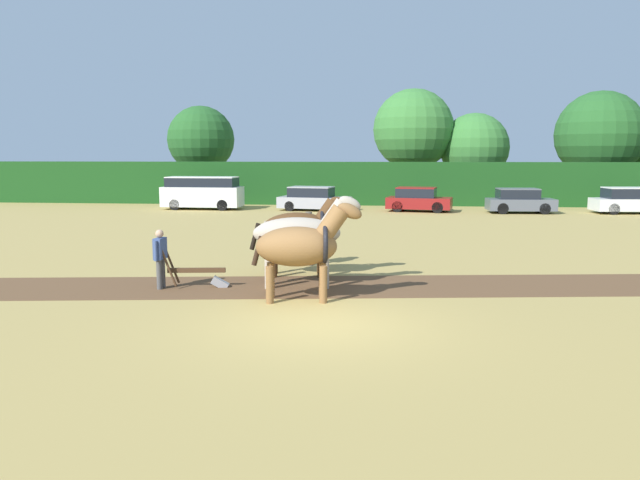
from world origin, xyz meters
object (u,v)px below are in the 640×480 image
Objects in this scene: draft_horse_lead_left at (301,246)px; draft_horse_trail_left at (301,229)px; tree_left at (414,130)px; farmer_beside_team at (309,234)px; tree_center_left at (474,148)px; parked_car_left at (313,199)px; parked_car_center_right at (631,201)px; farmer_at_plow at (160,255)px; parked_car_center at (520,201)px; plow at (202,275)px; parked_car_center_left at (418,200)px; parked_van at (202,193)px; draft_horse_lead_right at (301,233)px; tree_center at (600,135)px; tree_far_left at (201,140)px.

draft_horse_lead_left reaches higher than draft_horse_trail_left.
tree_left is 4.94× the size of farmer_beside_team.
tree_center_left reaches higher than parked_car_left.
parked_car_center_right is at bearing 0.18° from farmer_beside_team.
farmer_at_plow is 26.06m from parked_car_center.
plow is (-2.77, 1.18, -0.99)m from draft_horse_lead_left.
draft_horse_lead_left is 0.65× the size of parked_car_center_left.
farmer_at_plow is at bearing -123.49° from parked_car_center.
draft_horse_trail_left is 0.66× the size of parked_car_center_left.
parked_van is 25.62m from parked_car_center_right.
draft_horse_lead_right reaches higher than farmer_beside_team.
tree_left is 4.69m from tree_center_left.
tree_center_left is 4.21× the size of farmer_at_plow.
tree_left is 12.29m from parked_car_center.
tree_center reaches higher than parked_car_left.
farmer_at_plow reaches higher than parked_car_center_right.
draft_horse_lead_left is 3.09m from draft_horse_trail_left.
parked_car_center_right is (16.19, 23.55, -0.58)m from draft_horse_lead_left.
tree_center is 22.51m from parked_car_left.
tree_far_left reaches higher than parked_car_center_right.
plow is 23.55m from parked_van.
parked_car_center_left is (4.35, 18.91, -0.27)m from farmer_beside_team.
draft_horse_trail_left is 1.69m from farmer_beside_team.
tree_left is at bearing 32.72° from farmer_beside_team.
parked_car_center_left is at bearing 74.67° from farmer_at_plow.
draft_horse_lead_left is 4.74m from farmer_beside_team.
tree_center_left reaches higher than parked_van.
tree_center is 3.02× the size of draft_horse_lead_left.
farmer_beside_team is (-8.89, -28.48, -2.94)m from tree_center_left.
tree_far_left is 14.56m from parked_car_left.
draft_horse_lead_left is at bearing -30.83° from plow.
draft_horse_trail_left is at bearing -133.80° from parked_car_center_right.
tree_left is 32.91m from plow.
farmer_at_plow is at bearing -110.81° from tree_center_left.
parked_car_center_left is at bearing -90.27° from tree_left.
draft_horse_trail_left is (-8.92, -30.14, -2.58)m from tree_center_left.
tree_center reaches higher than parked_van.
tree_center_left is 2.20× the size of draft_horse_lead_right.
draft_horse_lead_left is at bearing -96.90° from tree_left.
tree_left is at bearing 65.84° from parked_car_left.
parked_car_center_right reaches higher than parked_car_left.
parked_car_center is (22.16, -10.35, -3.85)m from tree_far_left.
parked_car_center is at bearing 52.54° from plow.
tree_left is at bearing -1.81° from tree_far_left.
draft_horse_lead_left is 0.58× the size of parked_car_center_right.
parked_car_left is 12.23m from parked_car_center.
tree_center_left is 1.41× the size of parked_car_center_right.
parked_car_center_left is 1.05× the size of parked_car_center.
tree_left is 16.08m from parked_car_center_right.
farmer_beside_team reaches higher than parked_car_left.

